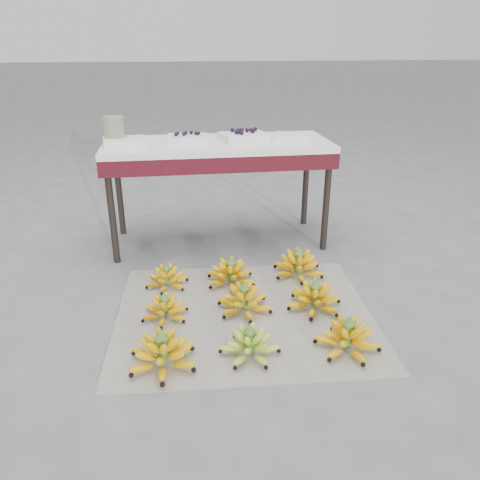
{
  "coord_description": "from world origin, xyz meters",
  "views": [
    {
      "loc": [
        -0.21,
        -1.93,
        1.25
      ],
      "look_at": [
        0.12,
        0.34,
        0.27
      ],
      "focal_mm": 35.0,
      "sensor_mm": 36.0,
      "label": 1
    }
  ],
  "objects": [
    {
      "name": "bunch_mid_right",
      "position": [
        0.46,
        0.03,
        0.06
      ],
      "size": [
        0.3,
        0.3,
        0.17
      ],
      "rotation": [
        0.0,
        0.0,
        -0.08
      ],
      "color": "#FFCA02",
      "rests_on": "newspaper_mat"
    },
    {
      "name": "bunch_front_right",
      "position": [
        0.5,
        -0.32,
        0.06
      ],
      "size": [
        0.37,
        0.37,
        0.17
      ],
      "rotation": [
        0.0,
        0.0,
        -0.43
      ],
      "color": "#FFCA02",
      "rests_on": "newspaper_mat"
    },
    {
      "name": "bunch_front_center",
      "position": [
        0.07,
        -0.29,
        0.06
      ],
      "size": [
        0.31,
        0.31,
        0.16
      ],
      "rotation": [
        0.0,
        0.0,
        -0.23
      ],
      "color": "#91B334",
      "rests_on": "newspaper_mat"
    },
    {
      "name": "bunch_mid_left",
      "position": [
        -0.29,
        0.06,
        0.05
      ],
      "size": [
        0.23,
        0.23,
        0.14
      ],
      "rotation": [
        0.0,
        0.0,
        0.0
      ],
      "color": "#FFCA02",
      "rests_on": "newspaper_mat"
    },
    {
      "name": "bunch_back_left",
      "position": [
        -0.28,
        0.38,
        0.05
      ],
      "size": [
        0.26,
        0.26,
        0.14
      ],
      "rotation": [
        0.0,
        0.0,
        -0.14
      ],
      "color": "#FFCA02",
      "rests_on": "newspaper_mat"
    },
    {
      "name": "glass_jar",
      "position": [
        -0.55,
        1.0,
        0.75
      ],
      "size": [
        0.17,
        0.17,
        0.16
      ],
      "primitive_type": "cylinder",
      "rotation": [
        0.0,
        0.0,
        0.37
      ],
      "color": "#B6CCA2",
      "rests_on": "vendor_table"
    },
    {
      "name": "bunch_mid_center",
      "position": [
        0.1,
        0.06,
        0.06
      ],
      "size": [
        0.36,
        0.36,
        0.17
      ],
      "rotation": [
        0.0,
        0.0,
        0.43
      ],
      "color": "#FFCA02",
      "rests_on": "newspaper_mat"
    },
    {
      "name": "bunch_back_right",
      "position": [
        0.47,
        0.4,
        0.07
      ],
      "size": [
        0.31,
        0.31,
        0.18
      ],
      "rotation": [
        0.0,
        0.0,
        -0.05
      ],
      "color": "#FFCA02",
      "rests_on": "newspaper_mat"
    },
    {
      "name": "bunch_front_left",
      "position": [
        -0.3,
        -0.31,
        0.07
      ],
      "size": [
        0.37,
        0.37,
        0.18
      ],
      "rotation": [
        0.0,
        0.0,
        0.3
      ],
      "color": "#FFCA02",
      "rests_on": "newspaper_mat"
    },
    {
      "name": "newspaper_mat",
      "position": [
        0.1,
        0.03,
        0.0
      ],
      "size": [
        1.31,
        1.13,
        0.01
      ],
      "primitive_type": "cube",
      "rotation": [
        0.0,
        0.0,
        -0.06
      ],
      "color": "white",
      "rests_on": "ground"
    },
    {
      "name": "ground",
      "position": [
        0.0,
        0.0,
        0.0
      ],
      "size": [
        60.0,
        60.0,
        0.0
      ],
      "primitive_type": "plane",
      "color": "#5E5E61",
      "rests_on": "ground"
    },
    {
      "name": "tray_left",
      "position": [
        -0.11,
        1.01,
        0.69
      ],
      "size": [
        0.25,
        0.19,
        0.06
      ],
      "color": "silver",
      "rests_on": "vendor_table"
    },
    {
      "name": "bunch_back_center",
      "position": [
        0.07,
        0.36,
        0.06
      ],
      "size": [
        0.32,
        0.32,
        0.17
      ],
      "rotation": [
        0.0,
        0.0,
        0.17
      ],
      "color": "#FFCA02",
      "rests_on": "newspaper_mat"
    },
    {
      "name": "tray_far_right",
      "position": [
        0.56,
        0.98,
        0.69
      ],
      "size": [
        0.26,
        0.21,
        0.04
      ],
      "color": "silver",
      "rests_on": "vendor_table"
    },
    {
      "name": "tray_right",
      "position": [
        0.24,
        0.99,
        0.7
      ],
      "size": [
        0.32,
        0.26,
        0.07
      ],
      "color": "silver",
      "rests_on": "vendor_table"
    },
    {
      "name": "tray_far_left",
      "position": [
        -0.49,
        0.96,
        0.69
      ],
      "size": [
        0.27,
        0.22,
        0.04
      ],
      "color": "silver",
      "rests_on": "vendor_table"
    },
    {
      "name": "vendor_table",
      "position": [
        0.08,
        0.98,
        0.6
      ],
      "size": [
        1.4,
        0.56,
        0.67
      ],
      "color": "black",
      "rests_on": "ground"
    }
  ]
}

